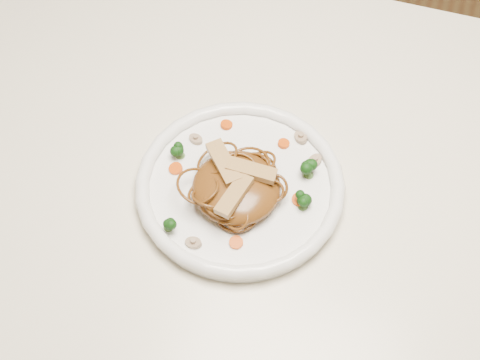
% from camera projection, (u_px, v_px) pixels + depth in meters
% --- Properties ---
extents(ground, '(4.00, 4.00, 0.00)m').
position_uv_depth(ground, '(282.00, 356.00, 1.61)').
color(ground, brown).
rests_on(ground, ground).
extents(table, '(1.20, 0.80, 0.75)m').
position_uv_depth(table, '(304.00, 213.00, 1.07)').
color(table, beige).
rests_on(table, ground).
extents(plate, '(0.36, 0.36, 0.02)m').
position_uv_depth(plate, '(240.00, 189.00, 0.96)').
color(plate, white).
rests_on(plate, table).
extents(noodle_mound, '(0.14, 0.14, 0.04)m').
position_uv_depth(noodle_mound, '(237.00, 187.00, 0.93)').
color(noodle_mound, brown).
rests_on(noodle_mound, plate).
extents(chicken_a, '(0.07, 0.02, 0.01)m').
position_uv_depth(chicken_a, '(251.00, 170.00, 0.92)').
color(chicken_a, tan).
rests_on(chicken_a, noodle_mound).
extents(chicken_b, '(0.07, 0.07, 0.01)m').
position_uv_depth(chicken_b, '(224.00, 162.00, 0.93)').
color(chicken_b, tan).
rests_on(chicken_b, noodle_mound).
extents(chicken_c, '(0.04, 0.07, 0.01)m').
position_uv_depth(chicken_c, '(234.00, 195.00, 0.90)').
color(chicken_c, tan).
rests_on(chicken_c, noodle_mound).
extents(broccoli_0, '(0.03, 0.03, 0.03)m').
position_uv_depth(broccoli_0, '(310.00, 169.00, 0.96)').
color(broccoli_0, '#133E0D').
rests_on(broccoli_0, plate).
extents(broccoli_1, '(0.03, 0.03, 0.03)m').
position_uv_depth(broccoli_1, '(180.00, 149.00, 0.97)').
color(broccoli_1, '#133E0D').
rests_on(broccoli_1, plate).
extents(broccoli_2, '(0.03, 0.03, 0.03)m').
position_uv_depth(broccoli_2, '(168.00, 222.00, 0.91)').
color(broccoli_2, '#133E0D').
rests_on(broccoli_2, plate).
extents(broccoli_3, '(0.03, 0.03, 0.03)m').
position_uv_depth(broccoli_3, '(303.00, 201.00, 0.93)').
color(broccoli_3, '#133E0D').
rests_on(broccoli_3, plate).
extents(carrot_0, '(0.02, 0.02, 0.00)m').
position_uv_depth(carrot_0, '(284.00, 144.00, 1.00)').
color(carrot_0, '#DE4F08').
rests_on(carrot_0, plate).
extents(carrot_1, '(0.02, 0.02, 0.00)m').
position_uv_depth(carrot_1, '(176.00, 169.00, 0.97)').
color(carrot_1, '#DE4F08').
rests_on(carrot_1, plate).
extents(carrot_2, '(0.02, 0.02, 0.00)m').
position_uv_depth(carrot_2, '(300.00, 199.00, 0.94)').
color(carrot_2, '#DE4F08').
rests_on(carrot_2, plate).
extents(carrot_3, '(0.02, 0.02, 0.00)m').
position_uv_depth(carrot_3, '(226.00, 125.00, 1.01)').
color(carrot_3, '#DE4F08').
rests_on(carrot_3, plate).
extents(carrot_4, '(0.02, 0.02, 0.00)m').
position_uv_depth(carrot_4, '(236.00, 243.00, 0.91)').
color(carrot_4, '#DE4F08').
rests_on(carrot_4, plate).
extents(mushroom_0, '(0.02, 0.02, 0.01)m').
position_uv_depth(mushroom_0, '(193.00, 243.00, 0.90)').
color(mushroom_0, tan).
rests_on(mushroom_0, plate).
extents(mushroom_1, '(0.03, 0.03, 0.01)m').
position_uv_depth(mushroom_1, '(315.00, 161.00, 0.98)').
color(mushroom_1, tan).
rests_on(mushroom_1, plate).
extents(mushroom_2, '(0.03, 0.03, 0.01)m').
position_uv_depth(mushroom_2, '(196.00, 139.00, 1.00)').
color(mushroom_2, tan).
rests_on(mushroom_2, plate).
extents(mushroom_3, '(0.03, 0.03, 0.01)m').
position_uv_depth(mushroom_3, '(301.00, 137.00, 1.00)').
color(mushroom_3, tan).
rests_on(mushroom_3, plate).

